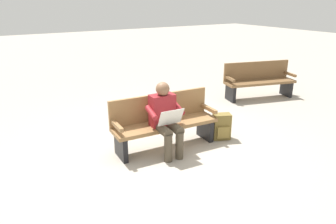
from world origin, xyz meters
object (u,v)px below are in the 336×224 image
bench_near (164,121)px  backpack (222,127)px  person_seated (165,117)px  bench_far (259,80)px

bench_near → backpack: bench_near is taller
bench_near → person_seated: person_seated is taller
backpack → bench_far: 2.87m
person_seated → backpack: bearing=-179.7°
bench_far → backpack: bearing=46.2°
bench_near → backpack: 1.10m
backpack → bench_far: size_ratio=0.25×
bench_near → bench_far: bearing=-157.7°
person_seated → bench_far: bearing=-155.0°
person_seated → bench_far: 3.86m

